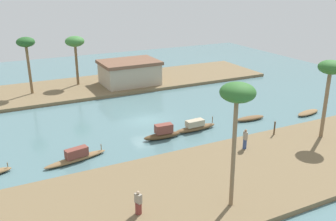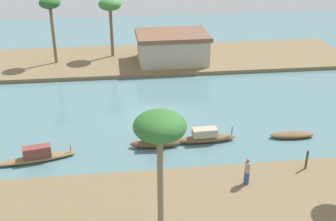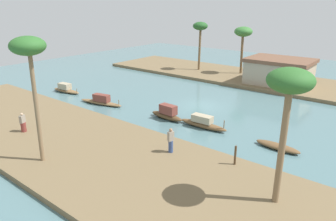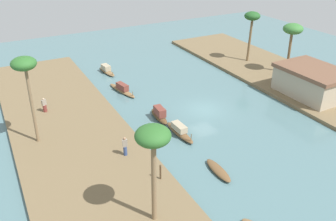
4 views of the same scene
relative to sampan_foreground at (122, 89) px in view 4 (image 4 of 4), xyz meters
The scene contains 16 objects.
river_water 10.38m from the sampan_foreground, 35.73° to the left, with size 74.01×74.01×0.00m, color slate.
riverbank_left 11.52m from the sampan_foreground, 43.00° to the right, with size 46.19×10.50×0.39m, color brown.
riverbank_right 21.67m from the sampan_foreground, 67.13° to the left, with size 46.19×10.50×0.39m, color brown.
sampan_foreground is the anchor object (origin of this frame).
sampan_with_red_awning 6.86m from the sampan_foreground, behind, with size 4.14×1.33×1.05m.
sampan_open_hull 11.72m from the sampan_foreground, ahead, with size 4.43×1.02×1.09m.
sampan_near_left_bank 8.10m from the sampan_foreground, ahead, with size 3.55×1.05×1.36m.
sampan_downstream_large 18.17m from the sampan_foreground, ahead, with size 3.34×1.08×0.41m.
person_on_near_bank 9.34m from the sampan_foreground, 79.69° to the right, with size 0.52×0.52×1.55m.
person_by_mooring 13.79m from the sampan_foreground, 20.28° to the right, with size 0.37×0.46×1.74m.
mooring_post 17.50m from the sampan_foreground, 11.90° to the right, with size 0.14×0.14×1.27m, color #4C3823.
palm_tree_left_near 14.72m from the sampan_foreground, 56.38° to the right, with size 2.06×2.06×7.87m.
palm_tree_left_far 22.20m from the sampan_foreground, 15.73° to the right, with size 2.15×2.15×6.94m.
palm_tree_right_tall 22.44m from the sampan_foreground, 76.36° to the left, with size 2.47×2.47×6.46m.
palm_tree_right_short 20.57m from the sampan_foreground, 92.76° to the left, with size 2.15×2.15×6.93m.
riverside_building 21.87m from the sampan_foreground, 58.08° to the left, with size 7.71×5.75×3.13m.
Camera 4 is at (27.82, -19.22, 17.36)m, focal length 37.66 mm.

